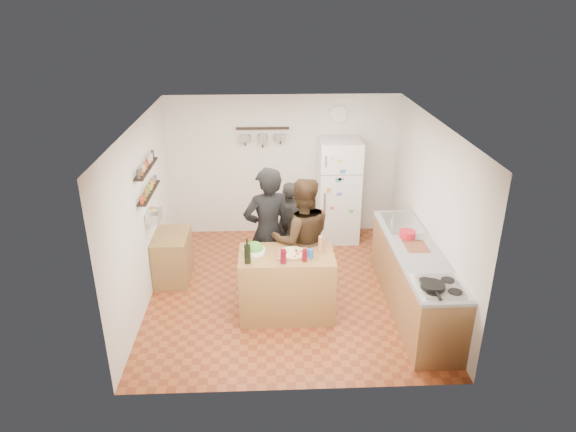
{
  "coord_description": "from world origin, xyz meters",
  "views": [
    {
      "loc": [
        -0.29,
        -6.55,
        4.03
      ],
      "look_at": [
        0.0,
        0.1,
        1.15
      ],
      "focal_mm": 32.0,
      "sensor_mm": 36.0,
      "label": 1
    }
  ],
  "objects_px": {
    "person_back": "(290,230)",
    "counter_run": "(414,280)",
    "person_left": "(268,232)",
    "salt_canister": "(310,254)",
    "wine_bottle": "(247,254)",
    "wall_clock": "(339,115)",
    "skillet": "(433,286)",
    "fridge": "(338,191)",
    "side_table": "(173,257)",
    "pepper_mill": "(321,245)",
    "salad_bowl": "(254,251)",
    "red_bowl": "(407,234)",
    "person_center": "(302,239)",
    "prep_island": "(287,284)"
  },
  "relations": [
    {
      "from": "side_table",
      "to": "person_left",
      "type": "bearing_deg",
      "value": -17.01
    },
    {
      "from": "person_back",
      "to": "skillet",
      "type": "bearing_deg",
      "value": 134.95
    },
    {
      "from": "wine_bottle",
      "to": "pepper_mill",
      "type": "distance_m",
      "value": 0.99
    },
    {
      "from": "side_table",
      "to": "wine_bottle",
      "type": "bearing_deg",
      "value": -46.2
    },
    {
      "from": "fridge",
      "to": "pepper_mill",
      "type": "bearing_deg",
      "value": -103.46
    },
    {
      "from": "prep_island",
      "to": "counter_run",
      "type": "relative_size",
      "value": 0.48
    },
    {
      "from": "wine_bottle",
      "to": "person_center",
      "type": "xyz_separation_m",
      "value": [
        0.73,
        0.66,
        -0.13
      ]
    },
    {
      "from": "person_center",
      "to": "person_back",
      "type": "distance_m",
      "value": 0.68
    },
    {
      "from": "person_back",
      "to": "counter_run",
      "type": "relative_size",
      "value": 0.57
    },
    {
      "from": "salad_bowl",
      "to": "pepper_mill",
      "type": "xyz_separation_m",
      "value": [
        0.87,
        0.0,
        0.07
      ]
    },
    {
      "from": "person_center",
      "to": "fridge",
      "type": "bearing_deg",
      "value": -118.69
    },
    {
      "from": "salad_bowl",
      "to": "person_center",
      "type": "relative_size",
      "value": 0.16
    },
    {
      "from": "fridge",
      "to": "side_table",
      "type": "distance_m",
      "value": 3.05
    },
    {
      "from": "red_bowl",
      "to": "fridge",
      "type": "distance_m",
      "value": 2.06
    },
    {
      "from": "pepper_mill",
      "to": "skillet",
      "type": "distance_m",
      "value": 1.55
    },
    {
      "from": "prep_island",
      "to": "person_back",
      "type": "bearing_deg",
      "value": 84.65
    },
    {
      "from": "person_left",
      "to": "counter_run",
      "type": "relative_size",
      "value": 0.73
    },
    {
      "from": "pepper_mill",
      "to": "fridge",
      "type": "bearing_deg",
      "value": 76.54
    },
    {
      "from": "person_left",
      "to": "salt_canister",
      "type": "bearing_deg",
      "value": 110.51
    },
    {
      "from": "wine_bottle",
      "to": "fridge",
      "type": "distance_m",
      "value": 2.98
    },
    {
      "from": "salt_canister",
      "to": "counter_run",
      "type": "relative_size",
      "value": 0.05
    },
    {
      "from": "prep_island",
      "to": "fridge",
      "type": "distance_m",
      "value": 2.59
    },
    {
      "from": "salad_bowl",
      "to": "person_back",
      "type": "xyz_separation_m",
      "value": [
        0.52,
        1.04,
        -0.19
      ]
    },
    {
      "from": "skillet",
      "to": "wall_clock",
      "type": "xyz_separation_m",
      "value": [
        -0.65,
        3.61,
        1.2
      ]
    },
    {
      "from": "person_back",
      "to": "red_bowl",
      "type": "height_order",
      "value": "person_back"
    },
    {
      "from": "person_back",
      "to": "skillet",
      "type": "relative_size",
      "value": 5.36
    },
    {
      "from": "person_back",
      "to": "skillet",
      "type": "height_order",
      "value": "person_back"
    },
    {
      "from": "salad_bowl",
      "to": "person_left",
      "type": "xyz_separation_m",
      "value": [
        0.18,
        0.53,
        0.02
      ]
    },
    {
      "from": "counter_run",
      "to": "prep_island",
      "type": "bearing_deg",
      "value": -178.48
    },
    {
      "from": "wine_bottle",
      "to": "person_center",
      "type": "distance_m",
      "value": 1.0
    },
    {
      "from": "person_left",
      "to": "counter_run",
      "type": "xyz_separation_m",
      "value": [
        1.99,
        -0.53,
        -0.51
      ]
    },
    {
      "from": "fridge",
      "to": "side_table",
      "type": "xyz_separation_m",
      "value": [
        -2.69,
        -1.32,
        -0.54
      ]
    },
    {
      "from": "prep_island",
      "to": "wine_bottle",
      "type": "bearing_deg",
      "value": -156.25
    },
    {
      "from": "person_center",
      "to": "skillet",
      "type": "distance_m",
      "value": 1.98
    },
    {
      "from": "person_center",
      "to": "counter_run",
      "type": "distance_m",
      "value": 1.63
    },
    {
      "from": "wine_bottle",
      "to": "prep_island",
      "type": "bearing_deg",
      "value": 23.75
    },
    {
      "from": "salt_canister",
      "to": "wall_clock",
      "type": "bearing_deg",
      "value": 75.96
    },
    {
      "from": "prep_island",
      "to": "salt_canister",
      "type": "bearing_deg",
      "value": -21.8
    },
    {
      "from": "salad_bowl",
      "to": "side_table",
      "type": "height_order",
      "value": "salad_bowl"
    },
    {
      "from": "person_back",
      "to": "pepper_mill",
      "type": "bearing_deg",
      "value": 116.04
    },
    {
      "from": "wine_bottle",
      "to": "person_center",
      "type": "height_order",
      "value": "person_center"
    },
    {
      "from": "salad_bowl",
      "to": "counter_run",
      "type": "bearing_deg",
      "value": -0.1
    },
    {
      "from": "salad_bowl",
      "to": "counter_run",
      "type": "relative_size",
      "value": 0.11
    },
    {
      "from": "wine_bottle",
      "to": "skillet",
      "type": "xyz_separation_m",
      "value": [
        2.15,
        -0.72,
        -0.09
      ]
    },
    {
      "from": "pepper_mill",
      "to": "wall_clock",
      "type": "height_order",
      "value": "wall_clock"
    },
    {
      "from": "salad_bowl",
      "to": "person_center",
      "type": "bearing_deg",
      "value": 31.17
    },
    {
      "from": "prep_island",
      "to": "fridge",
      "type": "xyz_separation_m",
      "value": [
        1.0,
        2.35,
        0.45
      ]
    },
    {
      "from": "counter_run",
      "to": "side_table",
      "type": "bearing_deg",
      "value": 164.17
    },
    {
      "from": "pepper_mill",
      "to": "fridge",
      "type": "relative_size",
      "value": 0.1
    },
    {
      "from": "wine_bottle",
      "to": "wall_clock",
      "type": "distance_m",
      "value": 3.45
    }
  ]
}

